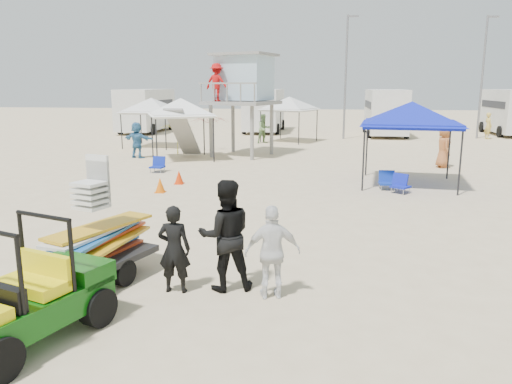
# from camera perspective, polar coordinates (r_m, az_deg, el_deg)

# --- Properties ---
(ground) EXTENTS (140.00, 140.00, 0.00)m
(ground) POSITION_cam_1_polar(r_m,az_deg,el_deg) (8.34, -6.55, -13.00)
(ground) COLOR beige
(ground) RESTS_ON ground
(utility_cart) EXTENTS (1.80, 2.52, 1.73)m
(utility_cart) POSITION_cam_1_polar(r_m,az_deg,el_deg) (7.63, -25.21, -10.00)
(utility_cart) COLOR #0B480B
(utility_cart) RESTS_ON ground
(surf_trailer) EXTENTS (1.77, 2.44, 2.04)m
(surf_trailer) POSITION_cam_1_polar(r_m,az_deg,el_deg) (9.53, -17.54, -4.92)
(surf_trailer) COLOR black
(surf_trailer) RESTS_ON ground
(man_left) EXTENTS (0.58, 0.40, 1.55)m
(man_left) POSITION_cam_1_polar(r_m,az_deg,el_deg) (8.73, -9.32, -6.46)
(man_left) COLOR black
(man_left) RESTS_ON ground
(man_mid) EXTENTS (1.14, 1.01, 1.96)m
(man_mid) POSITION_cam_1_polar(r_m,az_deg,el_deg) (8.69, -3.49, -4.96)
(man_mid) COLOR black
(man_mid) RESTS_ON ground
(man_right) EXTENTS (1.01, 0.61, 1.60)m
(man_right) POSITION_cam_1_polar(r_m,az_deg,el_deg) (8.38, 1.91, -6.89)
(man_right) COLOR silver
(man_right) RESTS_ON ground
(lifeguard_tower) EXTENTS (3.92, 3.92, 4.98)m
(lifeguard_tower) POSITION_cam_1_polar(r_m,az_deg,el_deg) (25.62, -1.81, 12.48)
(lifeguard_tower) COLOR gray
(lifeguard_tower) RESTS_ON ground
(canopy_blue) EXTENTS (3.56, 3.56, 3.38)m
(canopy_blue) POSITION_cam_1_polar(r_m,az_deg,el_deg) (18.68, 17.39, 9.41)
(canopy_blue) COLOR black
(canopy_blue) RESTS_ON ground
(canopy_white_a) EXTENTS (3.68, 3.68, 3.35)m
(canopy_white_a) POSITION_cam_1_polar(r_m,az_deg,el_deg) (24.43, -8.61, 10.23)
(canopy_white_a) COLOR black
(canopy_white_a) RESTS_ON ground
(canopy_white_b) EXTENTS (2.95, 2.95, 3.23)m
(canopy_white_b) POSITION_cam_1_polar(r_m,az_deg,el_deg) (29.92, -11.87, 10.21)
(canopy_white_b) COLOR black
(canopy_white_b) RESTS_ON ground
(canopy_white_c) EXTENTS (3.70, 3.70, 3.25)m
(canopy_white_c) POSITION_cam_1_polar(r_m,az_deg,el_deg) (32.13, 3.85, 10.56)
(canopy_white_c) COLOR black
(canopy_white_c) RESTS_ON ground
(umbrella_a) EXTENTS (2.31, 2.35, 1.94)m
(umbrella_a) POSITION_cam_1_polar(r_m,az_deg,el_deg) (27.89, -5.24, 6.76)
(umbrella_a) COLOR #B0121D
(umbrella_a) RESTS_ON ground
(umbrella_b) EXTENTS (2.12, 2.15, 1.68)m
(umbrella_b) POSITION_cam_1_polar(r_m,az_deg,el_deg) (26.36, -8.98, 6.07)
(umbrella_b) COLOR yellow
(umbrella_b) RESTS_ON ground
(cone_near) EXTENTS (0.34, 0.34, 0.50)m
(cone_near) POSITION_cam_1_polar(r_m,az_deg,el_deg) (18.42, -8.79, 1.69)
(cone_near) COLOR red
(cone_near) RESTS_ON ground
(cone_far) EXTENTS (0.34, 0.34, 0.50)m
(cone_far) POSITION_cam_1_polar(r_m,az_deg,el_deg) (17.05, -10.91, 0.77)
(cone_far) COLOR #DE5C07
(cone_far) RESTS_ON ground
(beach_chair_a) EXTENTS (0.58, 0.62, 0.64)m
(beach_chair_a) POSITION_cam_1_polar(r_m,az_deg,el_deg) (21.16, -11.14, 3.11)
(beach_chair_a) COLOR #0E239B
(beach_chair_a) RESTS_ON ground
(beach_chair_b) EXTENTS (0.57, 0.60, 0.64)m
(beach_chair_b) POSITION_cam_1_polar(r_m,az_deg,el_deg) (17.86, 14.73, 1.31)
(beach_chair_b) COLOR #0E2DA0
(beach_chair_b) RESTS_ON ground
(beach_chair_c) EXTENTS (0.73, 0.83, 0.64)m
(beach_chair_c) POSITION_cam_1_polar(r_m,az_deg,el_deg) (17.40, 16.15, 0.95)
(beach_chair_c) COLOR #101EAD
(beach_chair_c) RESTS_ON ground
(rv_far_left) EXTENTS (2.64, 6.80, 3.25)m
(rv_far_left) POSITION_cam_1_polar(r_m,az_deg,el_deg) (39.86, -12.46, 9.30)
(rv_far_left) COLOR silver
(rv_far_left) RESTS_ON ground
(rv_mid_left) EXTENTS (2.65, 6.50, 3.25)m
(rv_mid_left) POSITION_cam_1_polar(r_m,az_deg,el_deg) (39.14, 0.94, 9.54)
(rv_mid_left) COLOR silver
(rv_mid_left) RESTS_ON ground
(rv_mid_right) EXTENTS (2.64, 7.00, 3.25)m
(rv_mid_right) POSITION_cam_1_polar(r_m,az_deg,el_deg) (37.54, 14.57, 9.05)
(rv_mid_right) COLOR silver
(rv_mid_right) RESTS_ON ground
(rv_far_right) EXTENTS (2.64, 6.60, 3.25)m
(rv_far_right) POSITION_cam_1_polar(r_m,az_deg,el_deg) (40.94, 27.09, 8.35)
(rv_far_right) COLOR silver
(rv_far_right) RESTS_ON ground
(light_pole_left) EXTENTS (0.14, 0.14, 8.00)m
(light_pole_left) POSITION_cam_1_polar(r_m,az_deg,el_deg) (34.31, 10.20, 12.67)
(light_pole_left) COLOR slate
(light_pole_left) RESTS_ON ground
(light_pole_right) EXTENTS (0.14, 0.14, 8.00)m
(light_pole_right) POSITION_cam_1_polar(r_m,az_deg,el_deg) (37.17, 24.43, 11.75)
(light_pole_right) COLOR slate
(light_pole_right) RESTS_ON ground
(distant_beachgoers) EXTENTS (21.12, 13.77, 1.81)m
(distant_beachgoers) POSITION_cam_1_polar(r_m,az_deg,el_deg) (26.95, 3.49, 6.44)
(distant_beachgoers) COLOR gold
(distant_beachgoers) RESTS_ON ground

